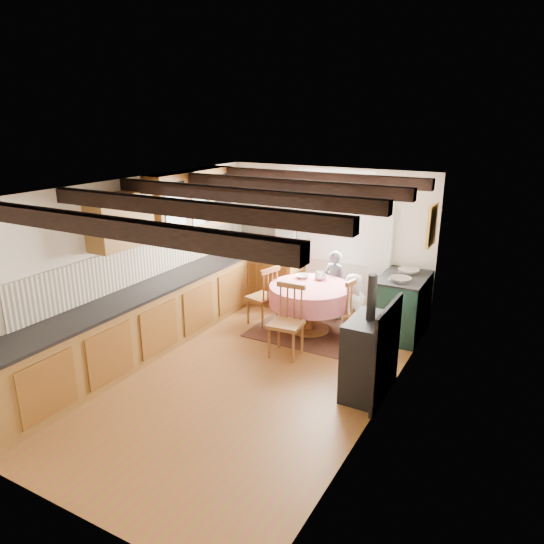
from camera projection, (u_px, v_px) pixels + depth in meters
The scene contains 41 objects.
floor at pixel (242, 372), 6.56m from camera, with size 3.60×5.50×0.00m, color brown.
ceiling at pixel (239, 187), 5.84m from camera, with size 3.60×5.50×0.00m, color white.
wall_back at pixel (328, 239), 8.49m from camera, with size 3.60×0.00×2.40m, color silver.
wall_front at pixel (51, 385), 3.90m from camera, with size 3.60×0.00×2.40m, color silver.
wall_left at pixel (132, 265), 7.03m from camera, with size 0.00×5.50×2.40m, color silver.
wall_right at pixel (383, 311), 5.37m from camera, with size 0.00×5.50×2.40m, color silver.
beam_a at pixel (110, 227), 4.19m from camera, with size 3.60×0.16×0.16m, color black.
beam_b at pixel (185, 208), 5.03m from camera, with size 3.60×0.16×0.16m, color black.
beam_c at pixel (239, 195), 5.87m from camera, with size 3.60×0.16×0.16m, color black.
beam_d at pixel (279, 185), 6.70m from camera, with size 3.60×0.16×0.16m, color black.
beam_e at pixel (311, 177), 7.54m from camera, with size 3.60×0.16×0.16m, color black.
splash_left at pixel (147, 260), 7.27m from camera, with size 0.02×4.50×0.55m, color beige.
splash_back at pixel (275, 233), 8.94m from camera, with size 1.40×0.02×0.55m, color beige.
base_cabinet_left at pixel (152, 319), 7.12m from camera, with size 0.60×5.30×0.88m, color brown.
base_cabinet_back at pixel (265, 277), 8.96m from camera, with size 1.30×0.60×0.88m, color brown.
worktop_left at pixel (151, 289), 6.97m from camera, with size 0.64×5.30×0.04m, color black.
worktop_back at pixel (264, 253), 8.80m from camera, with size 1.30×0.64×0.04m, color black.
wall_cabinet_glass at pixel (192, 200), 7.73m from camera, with size 0.34×1.80×0.90m, color brown.
wall_cabinet_solid at pixel (120, 221), 6.49m from camera, with size 0.34×0.90×0.70m, color brown.
window_frame at pixel (334, 216), 8.32m from camera, with size 1.34×0.03×1.54m, color white.
window_pane at pixel (334, 216), 8.32m from camera, with size 1.20×0.01×1.40m, color white.
curtain_left at pixel (286, 241), 8.79m from camera, with size 0.35×0.10×2.10m, color silver.
curtain_right at pixel (380, 253), 8.00m from camera, with size 0.35×0.10×2.10m, color silver.
curtain_rod at pixel (333, 180), 8.07m from camera, with size 0.03×0.03×2.00m, color black.
wall_picture at pixel (432, 225), 7.15m from camera, with size 0.04×0.50×0.60m, color gold.
wall_plate at pixel (391, 216), 7.84m from camera, with size 0.30×0.30×0.02m, color silver.
rug at pixel (309, 331), 7.78m from camera, with size 1.70×1.33×0.01m, color black.
dining_table at pixel (310, 309), 7.67m from camera, with size 1.24×1.24×0.75m, color #D86F7C, non-canonical shape.
chair_near at pixel (286, 322), 6.87m from camera, with size 0.43×0.45×1.01m, color #955F2A, non-canonical shape.
chair_left at pixel (262, 295), 7.95m from camera, with size 0.41×0.43×0.97m, color #955F2A, non-canonical shape.
chair_right at pixel (363, 314), 7.16m from camera, with size 0.42×0.44×0.99m, color #955F2A, non-canonical shape.
aga_range at pixel (402, 305), 7.55m from camera, with size 0.67×1.03×0.95m, color #143028, non-canonical shape.
cast_iron_stove at pixel (369, 336), 5.83m from camera, with size 0.45×0.75×1.50m, color black, non-canonical shape.
child_far at pixel (335, 285), 8.17m from camera, with size 0.42×0.27×1.14m, color #3C434A.
child_right at pixel (353, 307), 7.38m from camera, with size 0.50×0.32×1.02m, color white.
bowl_a at pixel (303, 276), 7.92m from camera, with size 0.21×0.21×0.05m, color silver.
bowl_b at pixel (321, 277), 7.85m from camera, with size 0.20×0.20×0.06m, color silver.
cup at pixel (320, 275), 7.92m from camera, with size 0.11×0.11×0.10m, color silver.
canister_tall at pixel (246, 242), 8.91m from camera, with size 0.15×0.15×0.26m, color #262628.
canister_wide at pixel (272, 245), 8.86m from camera, with size 0.17×0.17×0.19m, color #262628.
canister_slim at pixel (272, 245), 8.66m from camera, with size 0.10×0.10×0.29m, color #262628.
Camera 1 is at (3.17, -4.95, 3.20)m, focal length 33.29 mm.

